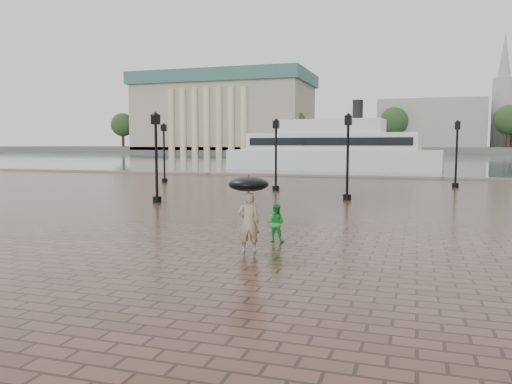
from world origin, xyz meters
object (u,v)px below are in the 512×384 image
at_px(street_lamps, 280,154).
at_px(adult_pedestrian, 249,222).
at_px(ferry_near, 332,149).
at_px(child_pedestrian, 276,223).

height_order(street_lamps, adult_pedestrian, street_lamps).
relative_size(street_lamps, ferry_near, 0.90).
bearing_deg(street_lamps, adult_pedestrian, -77.76).
height_order(adult_pedestrian, child_pedestrian, adult_pedestrian).
relative_size(street_lamps, child_pedestrian, 18.73).
bearing_deg(ferry_near, child_pedestrian, -78.90).
relative_size(adult_pedestrian, ferry_near, 0.07).
bearing_deg(street_lamps, child_pedestrian, -75.44).
xyz_separation_m(street_lamps, adult_pedestrian, (3.74, -17.23, -1.50)).
height_order(street_lamps, ferry_near, ferry_near).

